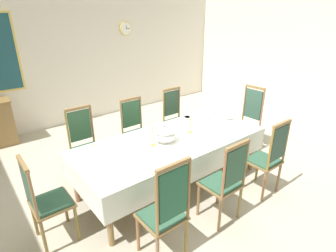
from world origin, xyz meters
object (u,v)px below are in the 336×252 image
Objects in this scene: chair_head_east at (248,120)px; spoon_primary at (191,116)px; chair_south_a at (166,211)px; bowl_near_right at (100,143)px; chair_north_a at (85,143)px; chair_north_b at (136,129)px; chair_north_c at (176,117)px; candlestick_east at (190,125)px; dining_table at (172,143)px; chair_head_west at (45,200)px; soup_tureen at (165,134)px; mounted_clock at (126,29)px; bowl_near_left at (188,117)px; candlestick_west at (153,135)px; spoon_secondary at (93,145)px; chair_south_c at (268,157)px; chair_south_b at (225,180)px.

chair_head_east reaches higher than spoon_primary.
chair_south_a is 1.52m from bowl_near_right.
chair_north_b is (0.92, -0.00, -0.01)m from chair_north_a.
chair_north_c reaches higher than candlestick_east.
dining_table is at bearing -29.14° from bowl_near_right.
chair_north_c reaches higher than chair_head_west.
candlestick_east is at bearing 109.07° from chair_north_b.
dining_table is 15.85× the size of spoon_primary.
chair_south_a is 1.30m from soup_tureen.
bowl_near_right is (-0.75, 0.50, -0.10)m from soup_tureen.
mounted_clock is at bearing -100.16° from chair_north_c.
chair_north_a reaches higher than bowl_near_left.
candlestick_west reaches higher than spoon_primary.
chair_south_c is at bearing -35.00° from spoon_secondary.
bowl_near_left is (1.66, -0.53, 0.19)m from chair_north_a.
chair_north_a is 1.00× the size of chair_south_c.
bowl_near_left is at bearing 50.44° from candlestick_east.
chair_north_c is (0.91, 0.00, 0.01)m from chair_north_b.
chair_south_a is 2.73m from chair_north_c.
spoon_primary is at bearing 149.06° from chair_north_b.
bowl_near_right is 0.79× the size of spoon_secondary.
chair_south_a is at bearing 65.42° from chair_north_b.
chair_north_c is 1.36m from chair_head_east.
dining_table is 2.31× the size of chair_south_a.
chair_north_c is (1.83, 2.02, -0.03)m from chair_south_a.
spoon_secondary is (-1.90, -0.48, 0.18)m from chair_north_c.
bowl_near_left is (0.74, 1.48, 0.20)m from chair_south_b.
chair_north_c is (0.91, 2.01, 0.00)m from chair_south_b.
bowl_near_right is (0.03, -0.51, 0.19)m from chair_north_a.
soup_tureen is (1.67, -0.00, 0.31)m from chair_head_west.
chair_head_west is at bearing -171.73° from spoon_primary.
bowl_near_right is at bearing 146.42° from soup_tureen.
candlestick_west reaches higher than bowl_near_left.
dining_table is at bearing 89.92° from chair_south_b.
chair_head_east is (2.75, -1.01, 0.03)m from chair_north_a.
dining_table is 1.36m from chair_south_c.
candlestick_west is at bearing 60.28° from chair_south_a.
chair_head_east is 3.80m from mounted_clock.
candlestick_east reaches higher than bowl_near_left.
soup_tureen is at bearing -27.88° from spoon_secondary.
chair_south_a is at bearing -138.20° from bowl_near_left.
chair_south_b is at bearing 0.34° from chair_south_a.
chair_south_a is 3.13× the size of candlestick_west.
chair_north_a reaches higher than chair_north_b.
chair_north_a is 0.92m from chair_north_b.
candlestick_west reaches higher than chair_north_c.
chair_north_c is 0.92× the size of chair_head_east.
chair_north_a is 6.48× the size of spoon_primary.
spoon_primary is (-0.07, -0.51, 0.18)m from chair_north_c.
spoon_primary is 1.83m from spoon_secondary.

